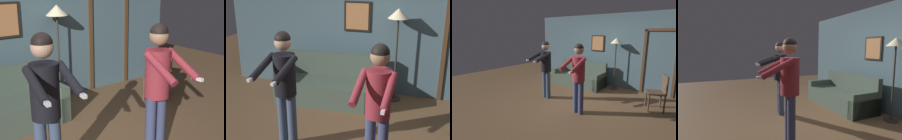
# 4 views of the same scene
# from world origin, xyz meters

# --- Properties ---
(back_wall_assembly) EXTENTS (6.40, 0.10, 2.60)m
(back_wall_assembly) POSITION_xyz_m (0.02, 2.17, 1.30)
(back_wall_assembly) COLOR #425B65
(back_wall_assembly) RESTS_ON ground_plane
(couch) EXTENTS (1.94, 0.95, 0.87)m
(couch) POSITION_xyz_m (-0.81, 1.49, 0.28)
(couch) COLOR #465548
(couch) RESTS_ON ground_plane
(torchiere_lamp) EXTENTS (0.39, 0.39, 1.78)m
(torchiere_lamp) POSITION_xyz_m (0.41, 1.87, 1.53)
(torchiere_lamp) COLOR #332D28
(torchiere_lamp) RESTS_ON ground_plane
(person_standing_left) EXTENTS (0.47, 0.72, 1.72)m
(person_standing_left) POSITION_xyz_m (-0.85, -0.23, 1.04)
(person_standing_left) COLOR #3A4A66
(person_standing_left) RESTS_ON ground_plane
(person_standing_right) EXTENTS (0.46, 0.70, 1.72)m
(person_standing_right) POSITION_xyz_m (0.48, -0.49, 1.04)
(person_standing_right) COLOR #373F62
(person_standing_right) RESTS_ON ground_plane
(dining_chair_distant) EXTENTS (0.55, 0.55, 0.93)m
(dining_chair_distant) POSITION_xyz_m (2.00, 0.95, 0.53)
(dining_chair_distant) COLOR #4C3828
(dining_chair_distant) RESTS_ON ground_plane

